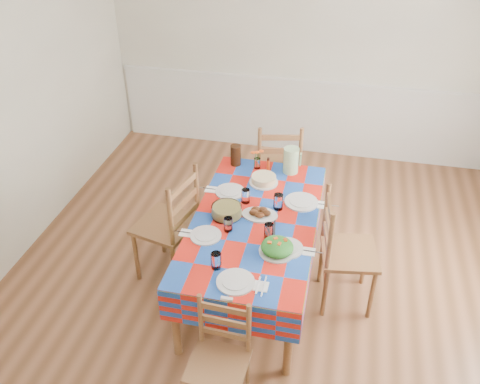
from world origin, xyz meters
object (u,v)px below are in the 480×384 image
object	(u,v)px
tea_pitcher	(236,155)
chair_far	(278,168)
chair_left	(170,226)
chair_right	(343,252)
green_pitcher	(291,160)
chair_near	(220,360)
meat_platter	(260,213)
dining_table	(255,227)

from	to	relation	value
tea_pitcher	chair_far	bearing A→B (deg)	45.05
chair_far	chair_left	world-z (taller)	chair_left
chair_right	green_pitcher	bearing A→B (deg)	25.81
tea_pitcher	chair_near	xyz separation A→B (m)	(0.34, -1.93, -0.39)
tea_pitcher	chair_left	world-z (taller)	chair_left
meat_platter	chair_far	bearing A→B (deg)	90.98
dining_table	chair_right	size ratio (longest dim) A/B	1.78
meat_platter	tea_pitcher	size ratio (longest dim) A/B	1.49
dining_table	meat_platter	size ratio (longest dim) A/B	6.25
chair_far	chair_right	xyz separation A→B (m)	(0.71, -1.14, 0.00)
dining_table	tea_pitcher	size ratio (longest dim) A/B	9.31
green_pitcher	chair_left	bearing A→B (deg)	-138.78
meat_platter	chair_near	bearing A→B (deg)	-91.28
tea_pitcher	green_pitcher	bearing A→B (deg)	-2.11
dining_table	chair_near	xyz separation A→B (m)	(0.00, -1.14, -0.21)
chair_near	chair_right	xyz separation A→B (m)	(0.71, 1.13, 0.09)
green_pitcher	chair_far	world-z (taller)	chair_far
chair_far	meat_platter	bearing A→B (deg)	78.55
meat_platter	tea_pitcher	distance (m)	0.82
dining_table	meat_platter	bearing A→B (deg)	62.58
dining_table	chair_left	bearing A→B (deg)	-179.11
chair_left	dining_table	bearing A→B (deg)	104.00
chair_near	chair_left	world-z (taller)	chair_left
meat_platter	chair_left	bearing A→B (deg)	-174.92
tea_pitcher	chair_left	xyz separation A→B (m)	(-0.38, -0.80, -0.28)
chair_far	chair_left	distance (m)	1.36
chair_near	chair_right	world-z (taller)	chair_right
meat_platter	chair_right	bearing A→B (deg)	-5.18
chair_right	tea_pitcher	bearing A→B (deg)	43.90
meat_platter	chair_right	size ratio (longest dim) A/B	0.28
dining_table	chair_far	bearing A→B (deg)	89.49
meat_platter	chair_far	world-z (taller)	chair_far
chair_far	chair_right	size ratio (longest dim) A/B	1.00
green_pitcher	chair_left	xyz separation A→B (m)	(-0.89, -0.78, -0.30)
tea_pitcher	chair_far	distance (m)	0.58
chair_far	chair_right	world-z (taller)	chair_right
chair_near	green_pitcher	bearing A→B (deg)	87.39
meat_platter	tea_pitcher	world-z (taller)	tea_pitcher
meat_platter	chair_far	size ratio (longest dim) A/B	0.28
meat_platter	chair_right	distance (m)	0.73
green_pitcher	chair_right	world-z (taller)	chair_right
meat_platter	chair_left	size ratio (longest dim) A/B	0.27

